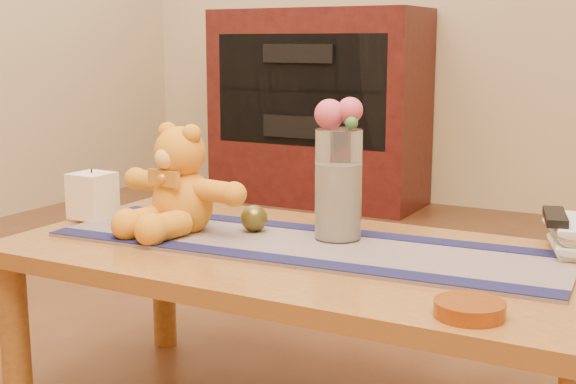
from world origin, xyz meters
The scene contains 28 objects.
coffee_table_top centered at (0.00, 0.00, 0.43)m, with size 1.40×0.70×0.04m, color brown.
table_leg_fl centered at (-0.64, -0.29, 0.21)m, with size 0.07×0.07×0.41m, color brown.
table_leg_bl centered at (-0.64, 0.29, 0.21)m, with size 0.07×0.07×0.41m, color brown.
persian_runner centered at (-0.02, 0.02, 0.45)m, with size 1.20×0.35×0.01m, color #181D44.
runner_border_near centered at (-0.01, -0.12, 0.46)m, with size 1.20×0.06×0.00m, color #13143B.
runner_border_far centered at (-0.03, 0.17, 0.46)m, with size 1.20×0.06×0.00m, color #13143B.
teddy_bear centered at (-0.35, 0.00, 0.58)m, with size 0.37×0.30×0.25m, color orange, non-canonical shape.
pillar_candle centered at (-0.64, 0.00, 0.52)m, with size 0.10×0.10×0.12m, color #FDE5BB.
candle_wick centered at (-0.64, 0.00, 0.58)m, with size 0.00×0.00×0.01m, color black.
glass_vase centered at (0.03, 0.10, 0.59)m, with size 0.11×0.11×0.26m, color silver.
potpourri_fill centered at (0.03, 0.10, 0.55)m, with size 0.09×0.09×0.18m, color beige.
rose_left centered at (0.01, 0.09, 0.75)m, with size 0.07×0.07×0.07m, color #C54557.
rose_right centered at (0.06, 0.10, 0.76)m, with size 0.06×0.06×0.06m, color #C54557.
blue_flower_back centered at (0.04, 0.13, 0.75)m, with size 0.04×0.04×0.04m, color #49619F.
blue_flower_side centered at (0.00, 0.12, 0.74)m, with size 0.04×0.04×0.04m, color #49619F.
leaf_sprig centered at (0.07, 0.08, 0.74)m, with size 0.03×0.03×0.03m, color #33662D.
bronze_ball centered at (-0.18, 0.07, 0.49)m, with size 0.07×0.07×0.07m, color #514B1B.
book_bottom centered at (0.50, 0.24, 0.46)m, with size 0.17×0.22×0.02m, color beige.
book_lower centered at (0.50, 0.24, 0.48)m, with size 0.16×0.22×0.02m, color beige.
book_upper centered at (0.49, 0.24, 0.50)m, with size 0.17×0.22×0.02m, color beige.
book_top centered at (0.50, 0.24, 0.52)m, with size 0.16×0.22×0.02m, color beige.
tv_remote centered at (0.50, 0.23, 0.54)m, with size 0.04×0.16×0.02m, color black.
amber_dish centered at (0.45, -0.26, 0.46)m, with size 0.12×0.12×0.03m, color #BF5914.
media_cabinet centered at (-1.20, 2.48, 0.55)m, with size 1.20×0.50×1.10m, color black.
cabinet_cavity centered at (-1.20, 2.25, 0.66)m, with size 1.02×0.03×0.61m, color black.
cabinet_shelf centered at (-1.20, 2.33, 0.66)m, with size 1.02×0.20×0.03m, color black.
stereo_upper centered at (-1.20, 2.35, 0.86)m, with size 0.42×0.28×0.10m, color black.
stereo_lower centered at (-1.20, 2.35, 0.46)m, with size 0.42×0.28×0.12m, color black.
Camera 1 is at (0.79, -1.53, 0.92)m, focal length 48.70 mm.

